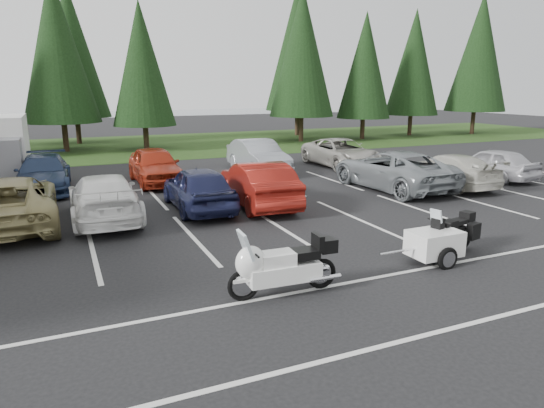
{
  "coord_description": "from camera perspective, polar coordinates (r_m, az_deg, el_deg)",
  "views": [
    {
      "loc": [
        -5.45,
        -11.87,
        4.18
      ],
      "look_at": [
        -0.44,
        -0.5,
        1.16
      ],
      "focal_mm": 32.0,
      "sensor_mm": 36.0,
      "label": 1
    }
  ],
  "objects": [
    {
      "name": "ground",
      "position": [
        13.71,
        0.84,
        -4.1
      ],
      "size": [
        120.0,
        120.0,
        0.0
      ],
      "primitive_type": "plane",
      "color": "black",
      "rests_on": "ground"
    },
    {
      "name": "grass_strip",
      "position": [
        36.52,
        -15.14,
        6.6
      ],
      "size": [
        80.0,
        16.0,
        0.01
      ],
      "primitive_type": "cube",
      "color": "#1C3310",
      "rests_on": "ground"
    },
    {
      "name": "lake_water",
      "position": [
        67.66,
        -15.93,
        9.58
      ],
      "size": [
        70.0,
        50.0,
        0.02
      ],
      "primitive_type": "cube",
      "color": "slate",
      "rests_on": "ground"
    },
    {
      "name": "stall_markings",
      "position": [
        15.48,
        -2.25,
        -2.02
      ],
      "size": [
        32.0,
        16.0,
        0.01
      ],
      "primitive_type": "cube",
      "color": "silver",
      "rests_on": "ground"
    },
    {
      "name": "conifer_4",
      "position": [
        34.85,
        -24.02,
        16.38
      ],
      "size": [
        4.8,
        4.8,
        11.17
      ],
      "color": "#332316",
      "rests_on": "ground"
    },
    {
      "name": "conifer_5",
      "position": [
        33.94,
        -15.09,
        15.64
      ],
      "size": [
        4.14,
        4.14,
        9.63
      ],
      "color": "#332316",
      "rests_on": "ground"
    },
    {
      "name": "conifer_6",
      "position": [
        38.28,
        3.56,
        17.4
      ],
      "size": [
        4.93,
        4.93,
        11.48
      ],
      "color": "#332316",
      "rests_on": "ground"
    },
    {
      "name": "conifer_7",
      "position": [
        40.78,
        10.9,
        15.69
      ],
      "size": [
        4.27,
        4.27,
        9.94
      ],
      "color": "#332316",
      "rests_on": "ground"
    },
    {
      "name": "conifer_8",
      "position": [
        44.74,
        16.36,
        15.66
      ],
      "size": [
        4.53,
        4.53,
        10.56
      ],
      "color": "#332316",
      "rests_on": "ground"
    },
    {
      "name": "conifer_9",
      "position": [
        47.91,
        23.21,
        16.04
      ],
      "size": [
        5.19,
        5.19,
        12.1
      ],
      "color": "#332316",
      "rests_on": "ground"
    },
    {
      "name": "conifer_back_b",
      "position": [
        39.48,
        -22.59,
        16.41
      ],
      "size": [
        4.97,
        4.97,
        11.58
      ],
      "color": "#332316",
      "rests_on": "ground"
    },
    {
      "name": "conifer_back_c",
      "position": [
        43.41,
        3.06,
        17.99
      ],
      "size": [
        5.5,
        5.5,
        12.81
      ],
      "color": "#332316",
      "rests_on": "ground"
    },
    {
      "name": "car_near_2",
      "position": [
        16.65,
        -28.44,
        0.19
      ],
      "size": [
        2.71,
        5.67,
        1.56
      ],
      "primitive_type": "imported",
      "rotation": [
        0.0,
        0.0,
        3.16
      ],
      "color": "#948956",
      "rests_on": "ground"
    },
    {
      "name": "car_near_3",
      "position": [
        16.36,
        -19.13,
        0.75
      ],
      "size": [
        2.17,
        5.15,
        1.48
      ],
      "primitive_type": "imported",
      "rotation": [
        0.0,
        0.0,
        3.12
      ],
      "color": "white",
      "rests_on": "ground"
    },
    {
      "name": "car_near_4",
      "position": [
        16.95,
        -8.65,
        1.89
      ],
      "size": [
        1.89,
        4.56,
        1.55
      ],
      "primitive_type": "imported",
      "rotation": [
        0.0,
        0.0,
        3.13
      ],
      "color": "#181B3C",
      "rests_on": "ground"
    },
    {
      "name": "car_near_5",
      "position": [
        17.35,
        -1.63,
        2.41
      ],
      "size": [
        2.08,
        4.98,
        1.6
      ],
      "primitive_type": "imported",
      "rotation": [
        0.0,
        0.0,
        3.06
      ],
      "color": "maroon",
      "rests_on": "ground"
    },
    {
      "name": "car_near_6",
      "position": [
        20.85,
        14.01,
        3.93
      ],
      "size": [
        2.96,
        5.95,
        1.62
      ],
      "primitive_type": "imported",
      "rotation": [
        0.0,
        0.0,
        3.19
      ],
      "color": "gray",
      "rests_on": "ground"
    },
    {
      "name": "car_near_7",
      "position": [
        22.08,
        20.02,
        3.74
      ],
      "size": [
        1.97,
        4.82,
        1.4
      ],
      "primitive_type": "imported",
      "rotation": [
        0.0,
        0.0,
        3.14
      ],
      "color": "beige",
      "rests_on": "ground"
    },
    {
      "name": "car_near_8",
      "position": [
        24.66,
        24.43,
        4.36
      ],
      "size": [
        2.13,
        4.39,
        1.45
      ],
      "primitive_type": "imported",
      "rotation": [
        0.0,
        0.0,
        3.24
      ],
      "color": "#BBBABF",
      "rests_on": "ground"
    },
    {
      "name": "car_far_1",
      "position": [
        21.94,
        -25.3,
        3.27
      ],
      "size": [
        2.2,
        5.06,
        1.45
      ],
      "primitive_type": "imported",
      "rotation": [
        0.0,
        0.0,
        -0.03
      ],
      "color": "#1D2B49",
      "rests_on": "ground"
    },
    {
      "name": "car_far_2",
      "position": [
        22.02,
        -13.59,
        4.42
      ],
      "size": [
        1.92,
        4.7,
        1.59
      ],
      "primitive_type": "imported",
      "rotation": [
        0.0,
        0.0,
        0.01
      ],
      "color": "#A12914",
      "rests_on": "ground"
    },
    {
      "name": "car_far_3",
      "position": [
        24.24,
        -1.66,
        5.64
      ],
      "size": [
        1.72,
        4.91,
        1.62
      ],
      "primitive_type": "imported",
      "rotation": [
        0.0,
        0.0,
        -0.0
      ],
      "color": "gray",
      "rests_on": "ground"
    },
    {
      "name": "car_far_4",
      "position": [
        26.26,
        8.14,
        5.98
      ],
      "size": [
        2.49,
        5.35,
        1.48
      ],
      "primitive_type": "imported",
      "rotation": [
        0.0,
        0.0,
        -0.01
      ],
      "color": "#A4A096",
      "rests_on": "ground"
    },
    {
      "name": "touring_motorcycle",
      "position": [
        9.91,
        1.39,
        -6.72
      ],
      "size": [
        2.68,
        0.94,
        1.46
      ],
      "primitive_type": null,
      "rotation": [
        0.0,
        0.0,
        -0.05
      ],
      "color": "white",
      "rests_on": "ground"
    },
    {
      "name": "cargo_trailer",
      "position": [
        12.42,
        18.53,
        -4.76
      ],
      "size": [
        1.78,
        1.02,
        0.82
      ],
      "primitive_type": null,
      "rotation": [
        0.0,
        0.0,
        0.01
      ],
      "color": "white",
      "rests_on": "ground"
    },
    {
      "name": "adventure_motorcycle",
      "position": [
        13.07,
        20.24,
        -2.85
      ],
      "size": [
        2.28,
        1.23,
        1.32
      ],
      "primitive_type": null,
      "rotation": [
        0.0,
        0.0,
        0.23
      ],
      "color": "black",
      "rests_on": "ground"
    }
  ]
}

